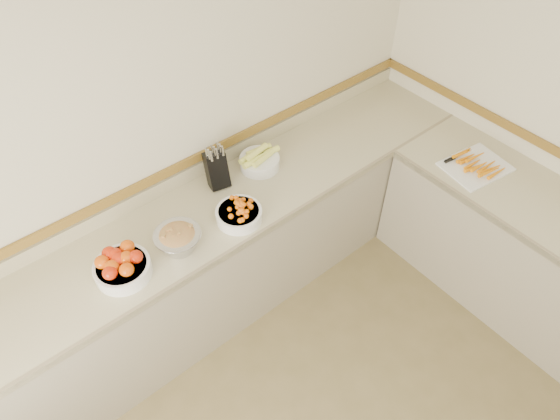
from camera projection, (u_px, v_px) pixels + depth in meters
back_wall at (160, 138)px, 2.83m from camera, size 4.00×0.00×4.00m
counter_back at (207, 264)px, 3.27m from camera, size 4.00×0.65×1.08m
dishwasher at (544, 269)px, 3.28m from camera, size 0.63×0.60×0.84m
knife_block at (217, 169)px, 3.07m from camera, size 0.16×0.18×0.30m
tomato_bowl at (121, 266)px, 2.62m from camera, size 0.30×0.30×0.15m
cherry_tomato_bowl at (239, 213)px, 2.91m from camera, size 0.28×0.28×0.15m
corn_bowl at (259, 160)px, 3.22m from camera, size 0.29×0.26×0.15m
rhubarb_bowl at (178, 239)px, 2.74m from camera, size 0.26×0.26×0.15m
cutting_board at (476, 165)px, 3.25m from camera, size 0.45×0.38×0.06m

